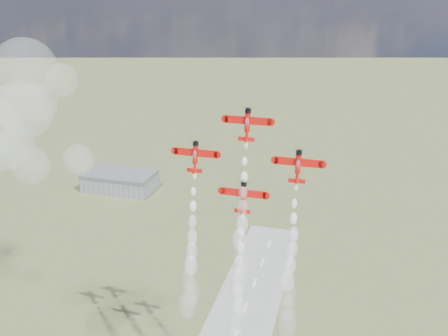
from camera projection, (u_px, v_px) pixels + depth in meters
hangar at (120, 181)px, 346.62m from camera, size 50.00×28.00×13.00m
plane_lead at (247, 124)px, 127.01m from camera, size 12.67×4.24×8.97m
plane_left at (195, 156)px, 132.47m from camera, size 12.67×4.24×8.97m
plane_right at (298, 166)px, 125.30m from camera, size 12.67×4.24×8.97m
plane_slot at (243, 196)px, 130.76m from camera, size 12.67×4.24×8.97m
smoke_trail_lead at (240, 256)px, 134.08m from camera, size 5.32×10.41×42.56m
smoke_trail_left at (190, 280)px, 139.26m from camera, size 5.98×10.68×41.60m
smoke_trail_right at (288, 297)px, 132.43m from camera, size 5.72×10.26×42.32m
smoke_trail_slot at (236, 321)px, 137.83m from camera, size 5.43×10.26×42.74m
drifted_smoke_cloud at (12, 118)px, 162.02m from camera, size 59.63×38.91×50.99m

